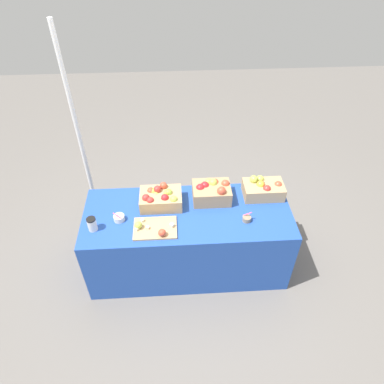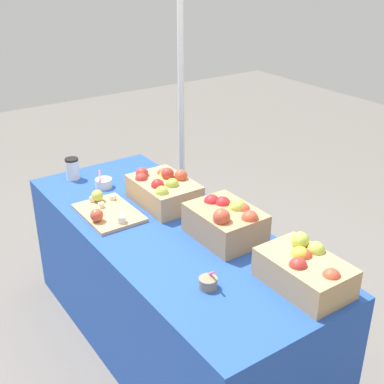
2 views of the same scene
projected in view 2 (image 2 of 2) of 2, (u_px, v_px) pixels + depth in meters
The scene contains 10 objects.
ground_plane at pixel (171, 342), 2.89m from camera, with size 10.00×10.00×0.00m, color slate.
table at pixel (170, 288), 2.73m from camera, with size 1.90×0.76×0.74m, color #234CAD.
apple_crate_left at pixel (305, 270), 2.09m from camera, with size 0.38×0.24×0.19m.
apple_crate_middle at pixel (226, 221), 2.44m from camera, with size 0.35×0.27×0.21m.
apple_crate_right at pixel (164, 189), 2.78m from camera, with size 0.38×0.27×0.19m.
cutting_board_front at pixel (106, 211), 2.68m from camera, with size 0.37×0.26×0.08m.
sample_bowl_near at pixel (208, 283), 2.10m from camera, with size 0.08×0.08×0.10m.
sample_bowl_mid at pixel (104, 183), 2.98m from camera, with size 0.10×0.10×0.09m.
coffee_cup at pixel (72, 169), 3.07m from camera, with size 0.08×0.08×0.13m.
tent_pole at pixel (181, 90), 3.57m from camera, with size 0.04×0.04×2.20m, color white.
Camera 2 is at (1.91, -1.17, 2.01)m, focal length 48.28 mm.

